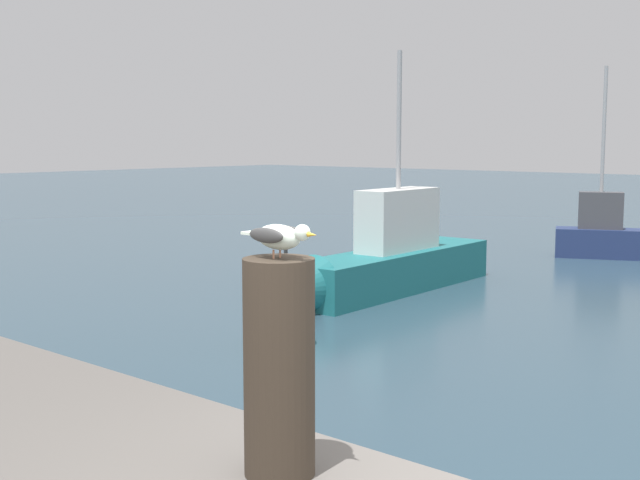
# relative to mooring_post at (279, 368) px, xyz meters

# --- Properties ---
(mooring_post) EXTENTS (0.29, 0.29, 0.89)m
(mooring_post) POSITION_rel_mooring_post_xyz_m (0.00, 0.00, 0.00)
(mooring_post) COLOR #382D23
(mooring_post) RESTS_ON harbor_quay
(seagull) EXTENTS (0.39, 0.15, 0.14)m
(seagull) POSITION_rel_mooring_post_xyz_m (0.01, -0.00, 0.53)
(seagull) COLOR tan
(seagull) RESTS_ON mooring_post
(boat_teal) EXTENTS (1.27, 5.59, 4.22)m
(boat_teal) POSITION_rel_mooring_post_xyz_m (-6.12, 8.91, -1.16)
(boat_teal) COLOR #1E7075
(boat_teal) RESTS_ON ground_plane
(boat_navy) EXTENTS (3.19, 1.95, 4.21)m
(boat_navy) POSITION_rel_mooring_post_xyz_m (-4.56, 15.85, -1.23)
(boat_navy) COLOR navy
(boat_navy) RESTS_ON ground_plane
(channel_buoy) EXTENTS (0.56, 0.56, 1.33)m
(channel_buoy) POSITION_rel_mooring_post_xyz_m (-4.84, 5.18, -1.23)
(channel_buoy) COLOR green
(channel_buoy) RESTS_ON ground_plane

